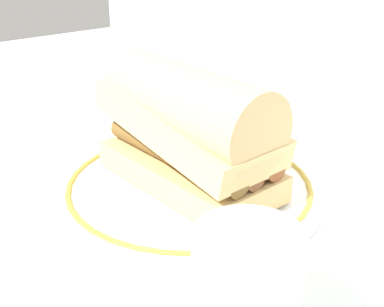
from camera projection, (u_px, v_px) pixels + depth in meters
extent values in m
plane|color=silver|center=(182.00, 189.00, 0.56)|extent=(1.50, 1.50, 0.00)
cylinder|color=white|center=(192.00, 188.00, 0.55)|extent=(0.27, 0.27, 0.01)
torus|color=#B29333|center=(192.00, 183.00, 0.55)|extent=(0.25, 0.25, 0.01)
cube|color=tan|center=(192.00, 169.00, 0.54)|extent=(0.20, 0.11, 0.03)
cylinder|color=brown|center=(173.00, 153.00, 0.52)|extent=(0.18, 0.04, 0.02)
cylinder|color=brown|center=(192.00, 147.00, 0.53)|extent=(0.18, 0.04, 0.02)
cylinder|color=brown|center=(210.00, 140.00, 0.55)|extent=(0.18, 0.04, 0.02)
cube|color=#D8B779|center=(192.00, 122.00, 0.52)|extent=(0.20, 0.11, 0.06)
cylinder|color=#D8B375|center=(192.00, 107.00, 0.51)|extent=(0.19, 0.10, 0.08)
cylinder|color=silver|center=(246.00, 292.00, 0.35)|extent=(0.07, 0.07, 0.09)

